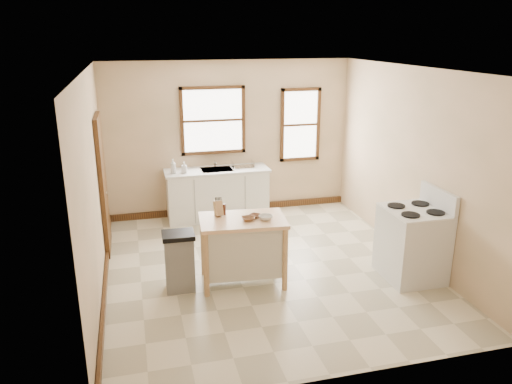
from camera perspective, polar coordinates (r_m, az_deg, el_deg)
floor at (r=7.30m, az=1.05°, el=-8.65°), size 5.00×5.00×0.00m
ceiling at (r=6.56m, az=1.19°, el=13.84°), size 5.00×5.00×0.00m
wall_back at (r=9.17m, az=-3.04°, el=6.10°), size 4.50×0.04×2.80m
wall_left at (r=6.59m, az=-18.10°, el=0.57°), size 0.04×5.00×2.80m
wall_right at (r=7.69m, az=17.53°, el=3.01°), size 0.04×5.00×2.80m
window_main at (r=9.03m, az=-4.94°, el=8.14°), size 1.17×0.06×1.22m
window_side at (r=9.46m, az=5.07°, el=7.66°), size 0.77×0.06×1.37m
door_left at (r=7.93m, az=-17.08°, el=0.87°), size 0.06×0.90×2.10m
baseboard_back at (r=9.50m, az=-2.88°, el=-1.88°), size 4.50×0.04×0.12m
baseboard_left at (r=7.08m, az=-16.82°, el=-9.82°), size 0.04×5.00×0.12m
sink_counter at (r=9.07m, az=-4.43°, el=-0.20°), size 1.86×0.62×0.92m
faucet at (r=9.08m, az=-4.72°, el=3.56°), size 0.03×0.03×0.22m
soap_bottle_a at (r=8.73m, az=-9.45°, el=2.91°), size 0.13×0.13×0.25m
soap_bottle_b at (r=8.75m, az=-8.22°, el=2.81°), size 0.10×0.11×0.20m
dish_rack at (r=9.03m, az=-1.52°, el=3.13°), size 0.43×0.35×0.10m
kitchen_island at (r=6.73m, az=-1.51°, el=-6.73°), size 1.18×0.81×0.92m
knife_block at (r=6.63m, az=-4.33°, el=-1.92°), size 0.12×0.12×0.20m
pepper_grinder at (r=6.68m, az=-3.64°, el=-1.99°), size 0.05×0.05×0.15m
bowl_a at (r=6.49m, az=-0.91°, el=-3.07°), size 0.18×0.18×0.04m
bowl_b at (r=6.60m, az=-0.11°, el=-2.73°), size 0.21×0.21×0.04m
bowl_c at (r=6.51m, az=1.11°, el=-2.94°), size 0.20×0.20×0.06m
trash_bin at (r=6.65m, az=-8.74°, el=-7.84°), size 0.42×0.35×0.80m
gas_stove at (r=7.12m, az=17.50°, el=-4.68°), size 0.79×0.81×1.26m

